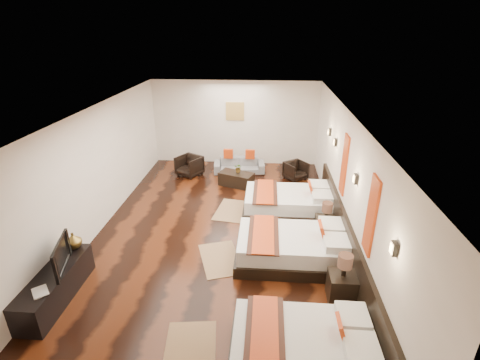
# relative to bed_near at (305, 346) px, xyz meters

# --- Properties ---
(floor) EXTENTS (5.50, 9.50, 0.01)m
(floor) POSITION_rel_bed_near_xyz_m (-1.70, 3.16, -0.27)
(floor) COLOR black
(floor) RESTS_ON ground
(ceiling) EXTENTS (5.50, 9.50, 0.01)m
(ceiling) POSITION_rel_bed_near_xyz_m (-1.70, 3.16, 2.53)
(ceiling) COLOR white
(ceiling) RESTS_ON floor
(back_wall) EXTENTS (5.50, 0.01, 2.80)m
(back_wall) POSITION_rel_bed_near_xyz_m (-1.70, 7.91, 1.13)
(back_wall) COLOR silver
(back_wall) RESTS_ON floor
(left_wall) EXTENTS (0.01, 9.50, 2.80)m
(left_wall) POSITION_rel_bed_near_xyz_m (-4.45, 3.16, 1.13)
(left_wall) COLOR silver
(left_wall) RESTS_ON floor
(right_wall) EXTENTS (0.01, 9.50, 2.80)m
(right_wall) POSITION_rel_bed_near_xyz_m (1.05, 3.16, 1.13)
(right_wall) COLOR silver
(right_wall) RESTS_ON floor
(headboard_panel) EXTENTS (0.08, 6.60, 0.90)m
(headboard_panel) POSITION_rel_bed_near_xyz_m (1.01, 2.36, 0.18)
(headboard_panel) COLOR black
(headboard_panel) RESTS_ON floor
(bed_near) EXTENTS (2.07, 1.30, 0.79)m
(bed_near) POSITION_rel_bed_near_xyz_m (0.00, 0.00, 0.00)
(bed_near) COLOR black
(bed_near) RESTS_ON floor
(bed_mid) EXTENTS (2.31, 1.45, 0.88)m
(bed_mid) POSITION_rel_bed_near_xyz_m (0.00, 2.38, 0.03)
(bed_mid) COLOR black
(bed_mid) RESTS_ON floor
(bed_far) EXTENTS (2.26, 1.42, 0.86)m
(bed_far) POSITION_rel_bed_near_xyz_m (0.00, 4.37, 0.03)
(bed_far) COLOR black
(bed_far) RESTS_ON floor
(nightstand_a) EXTENTS (0.47, 0.47, 0.92)m
(nightstand_a) POSITION_rel_bed_near_xyz_m (0.75, 1.30, 0.05)
(nightstand_a) COLOR black
(nightstand_a) RESTS_ON floor
(nightstand_b) EXTENTS (0.44, 0.44, 0.86)m
(nightstand_b) POSITION_rel_bed_near_xyz_m (0.75, 3.31, 0.03)
(nightstand_b) COLOR black
(nightstand_b) RESTS_ON floor
(jute_mat_near) EXTENTS (0.89, 1.28, 0.01)m
(jute_mat_near) POSITION_rel_bed_near_xyz_m (-1.65, -0.03, -0.26)
(jute_mat_near) COLOR #8E6B48
(jute_mat_near) RESTS_ON floor
(jute_mat_mid) EXTENTS (1.09, 1.38, 0.01)m
(jute_mat_mid) POSITION_rel_bed_near_xyz_m (-1.50, 2.29, -0.26)
(jute_mat_mid) COLOR #8E6B48
(jute_mat_mid) RESTS_ON floor
(jute_mat_far) EXTENTS (0.92, 1.30, 0.01)m
(jute_mat_far) POSITION_rel_bed_near_xyz_m (-1.47, 4.38, -0.26)
(jute_mat_far) COLOR #8E6B48
(jute_mat_far) RESTS_ON floor
(tv_console) EXTENTS (0.50, 1.80, 0.55)m
(tv_console) POSITION_rel_bed_near_xyz_m (-4.20, 0.93, 0.00)
(tv_console) COLOR black
(tv_console) RESTS_ON floor
(tv) EXTENTS (0.36, 0.91, 0.52)m
(tv) POSITION_rel_bed_near_xyz_m (-4.15, 1.06, 0.54)
(tv) COLOR black
(tv) RESTS_ON tv_console
(book) EXTENTS (0.36, 0.36, 0.03)m
(book) POSITION_rel_bed_near_xyz_m (-4.20, 0.38, 0.29)
(book) COLOR black
(book) RESTS_ON tv_console
(figurine) EXTENTS (0.37, 0.37, 0.31)m
(figurine) POSITION_rel_bed_near_xyz_m (-4.20, 1.69, 0.43)
(figurine) COLOR brown
(figurine) RESTS_ON tv_console
(sofa) EXTENTS (1.67, 0.79, 0.47)m
(sofa) POSITION_rel_bed_near_xyz_m (-1.49, 7.02, -0.03)
(sofa) COLOR slate
(sofa) RESTS_ON floor
(armchair_left) EXTENTS (0.95, 0.95, 0.64)m
(armchair_left) POSITION_rel_bed_near_xyz_m (-3.04, 6.62, 0.05)
(armchair_left) COLOR black
(armchair_left) RESTS_ON floor
(armchair_right) EXTENTS (0.84, 0.85, 0.56)m
(armchair_right) POSITION_rel_bed_near_xyz_m (0.30, 6.59, 0.01)
(armchair_right) COLOR black
(armchair_right) RESTS_ON floor
(coffee_table) EXTENTS (1.11, 0.83, 0.40)m
(coffee_table) POSITION_rel_bed_near_xyz_m (-1.49, 5.97, -0.07)
(coffee_table) COLOR black
(coffee_table) RESTS_ON floor
(table_plant) EXTENTS (0.30, 0.28, 0.27)m
(table_plant) POSITION_rel_bed_near_xyz_m (-1.43, 6.03, 0.26)
(table_plant) COLOR #21531B
(table_plant) RESTS_ON coffee_table
(orange_panel_a) EXTENTS (0.04, 0.40, 1.30)m
(orange_panel_a) POSITION_rel_bed_near_xyz_m (1.03, 1.26, 1.43)
(orange_panel_a) COLOR #D86014
(orange_panel_a) RESTS_ON right_wall
(orange_panel_b) EXTENTS (0.04, 0.40, 1.30)m
(orange_panel_b) POSITION_rel_bed_near_xyz_m (1.03, 3.46, 1.43)
(orange_panel_b) COLOR #D86014
(orange_panel_b) RESTS_ON right_wall
(sconce_near) EXTENTS (0.07, 0.12, 0.18)m
(sconce_near) POSITION_rel_bed_near_xyz_m (1.01, 0.16, 1.58)
(sconce_near) COLOR black
(sconce_near) RESTS_ON right_wall
(sconce_mid) EXTENTS (0.07, 0.12, 0.18)m
(sconce_mid) POSITION_rel_bed_near_xyz_m (1.01, 2.36, 1.58)
(sconce_mid) COLOR black
(sconce_mid) RESTS_ON right_wall
(sconce_far) EXTENTS (0.07, 0.12, 0.18)m
(sconce_far) POSITION_rel_bed_near_xyz_m (1.01, 4.56, 1.58)
(sconce_far) COLOR black
(sconce_far) RESTS_ON right_wall
(sconce_lounge) EXTENTS (0.07, 0.12, 0.18)m
(sconce_lounge) POSITION_rel_bed_near_xyz_m (1.01, 5.46, 1.58)
(sconce_lounge) COLOR black
(sconce_lounge) RESTS_ON right_wall
(gold_artwork) EXTENTS (0.60, 0.04, 0.60)m
(gold_artwork) POSITION_rel_bed_near_xyz_m (-1.70, 7.89, 1.53)
(gold_artwork) COLOR #AD873F
(gold_artwork) RESTS_ON back_wall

